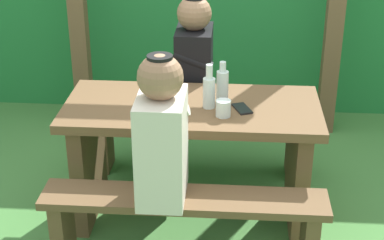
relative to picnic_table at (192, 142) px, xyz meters
name	(u,v)px	position (x,y,z in m)	size (l,w,h in m)	color
ground_plane	(192,215)	(0.00, 0.00, -0.49)	(12.00, 12.00, 0.00)	#457D3B
picnic_table	(192,142)	(0.00, 0.00, 0.00)	(1.40, 0.64, 0.72)	brown
bench_near	(184,219)	(0.00, -0.53, -0.16)	(1.40, 0.24, 0.47)	brown
bench_far	(198,126)	(0.00, 0.53, -0.16)	(1.40, 0.24, 0.47)	brown
person_white_shirt	(162,134)	(-0.10, -0.53, 0.31)	(0.25, 0.35, 0.72)	silver
person_black_coat	(194,58)	(-0.03, 0.53, 0.31)	(0.25, 0.35, 0.72)	black
drinking_glass	(223,108)	(0.17, -0.13, 0.27)	(0.08, 0.08, 0.09)	silver
bottle_left	(222,85)	(0.16, 0.05, 0.33)	(0.07, 0.07, 0.24)	silver
bottle_right	(209,90)	(0.09, -0.03, 0.33)	(0.07, 0.07, 0.24)	silver
cell_phone	(242,109)	(0.27, -0.04, 0.23)	(0.07, 0.14, 0.01)	black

